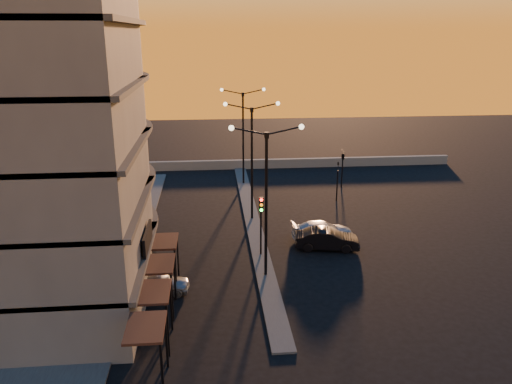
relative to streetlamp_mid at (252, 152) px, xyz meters
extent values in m
plane|color=black|center=(0.00, -10.00, -5.59)|extent=(120.00, 120.00, 0.00)
cube|color=#464644|center=(-10.50, -6.00, -5.53)|extent=(5.00, 40.00, 0.12)
cube|color=#464644|center=(0.00, 0.00, -5.53)|extent=(1.20, 36.00, 0.12)
cube|color=slate|center=(2.00, 16.00, -5.09)|extent=(44.00, 0.50, 1.00)
cylinder|color=#6A645D|center=(-14.00, -8.00, 6.91)|extent=(14.00, 14.00, 25.00)
cylinder|color=black|center=(-14.00, -8.00, -3.99)|extent=(14.16, 14.16, 2.40)
cube|color=black|center=(-6.80, -12.00, -1.99)|extent=(0.15, 3.20, 1.20)
cylinder|color=black|center=(0.00, -10.00, -1.09)|extent=(0.18, 0.18, 9.00)
cube|color=black|center=(0.00, -10.00, 3.31)|extent=(0.25, 0.25, 0.35)
sphere|color=#FFE5B2|center=(-2.00, -10.00, 3.76)|extent=(0.32, 0.32, 0.32)
sphere|color=#FFE5B2|center=(2.00, -10.00, 3.76)|extent=(0.32, 0.32, 0.32)
cylinder|color=black|center=(0.00, 0.00, -1.09)|extent=(0.18, 0.18, 9.00)
cube|color=black|center=(0.00, 0.00, 3.31)|extent=(0.25, 0.25, 0.35)
sphere|color=#FFE5B2|center=(-2.00, 0.00, 3.76)|extent=(0.32, 0.32, 0.32)
sphere|color=#FFE5B2|center=(2.00, 0.00, 3.76)|extent=(0.32, 0.32, 0.32)
cylinder|color=black|center=(0.00, 10.00, -1.09)|extent=(0.18, 0.18, 9.00)
cube|color=black|center=(0.00, 10.00, 3.31)|extent=(0.25, 0.25, 0.35)
sphere|color=#FFE5B2|center=(-2.00, 10.00, 3.76)|extent=(0.32, 0.32, 0.32)
sphere|color=#FFE5B2|center=(2.00, 10.00, 3.76)|extent=(0.32, 0.32, 0.32)
cylinder|color=black|center=(0.00, -7.00, -3.99)|extent=(0.12, 0.12, 3.20)
cube|color=black|center=(0.00, -7.18, -1.84)|extent=(0.28, 0.16, 1.00)
sphere|color=#FF0C05|center=(0.00, -7.28, -1.49)|extent=(0.20, 0.20, 0.20)
sphere|color=orange|center=(0.00, -7.28, -1.84)|extent=(0.20, 0.20, 0.20)
sphere|color=#0CFF26|center=(0.00, -7.28, -2.19)|extent=(0.20, 0.20, 0.20)
cylinder|color=black|center=(8.00, 4.00, -4.19)|extent=(0.12, 0.12, 2.80)
imported|color=black|center=(8.00, 4.00, -2.39)|extent=(0.13, 0.16, 0.80)
cylinder|color=black|center=(9.50, 8.00, -4.19)|extent=(0.12, 0.12, 2.80)
imported|color=black|center=(9.50, 8.00, -2.39)|extent=(0.42, 1.99, 0.80)
imported|color=#A5A8AD|center=(-6.50, -11.49, -4.96)|extent=(3.77, 1.64, 1.27)
imported|color=black|center=(4.72, -6.29, -4.86)|extent=(4.63, 2.21, 1.46)
imported|color=#B9BCC2|center=(4.81, -4.50, -4.94)|extent=(4.58, 2.00, 1.31)
camera|label=1|loc=(-3.20, -37.83, 8.84)|focal=35.00mm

